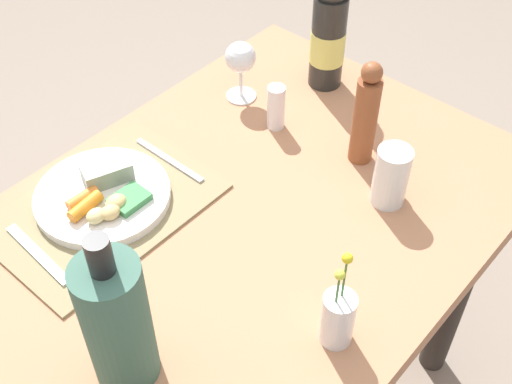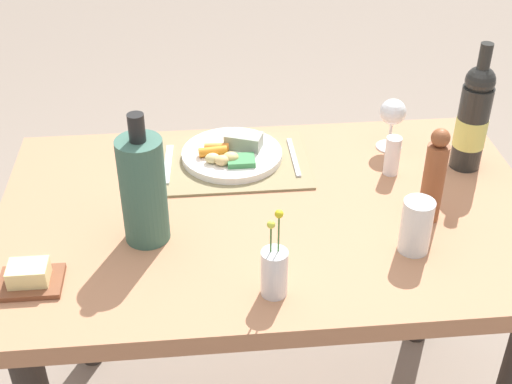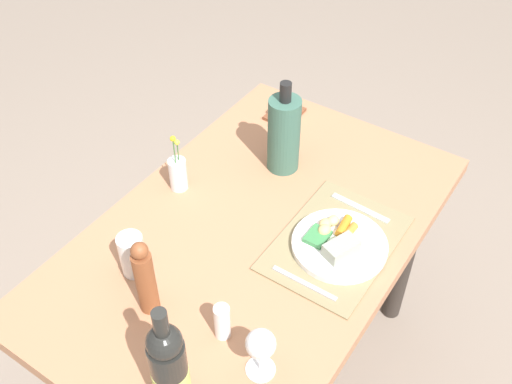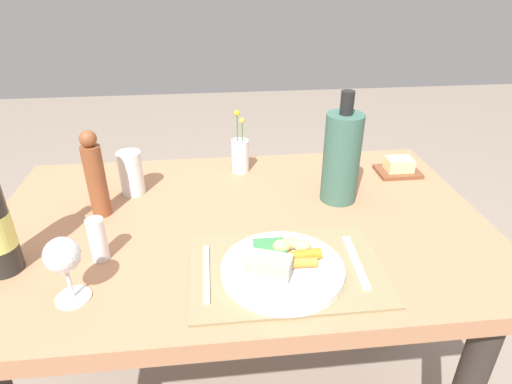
% 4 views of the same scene
% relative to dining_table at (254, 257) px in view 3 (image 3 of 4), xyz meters
% --- Properties ---
extents(ground_plane, '(8.00, 8.00, 0.00)m').
position_rel_dining_table_xyz_m(ground_plane, '(0.00, 0.00, -0.66)').
color(ground_plane, gray).
extents(dining_table, '(1.28, 0.80, 0.78)m').
position_rel_dining_table_xyz_m(dining_table, '(0.00, 0.00, 0.00)').
color(dining_table, '#B17854').
rests_on(dining_table, ground_plane).
extents(placemat, '(0.42, 0.29, 0.01)m').
position_rel_dining_table_xyz_m(placemat, '(0.09, -0.21, 0.12)').
color(placemat, '#887C57').
rests_on(placemat, dining_table).
extents(dinner_plate, '(0.26, 0.26, 0.06)m').
position_rel_dining_table_xyz_m(dinner_plate, '(0.07, -0.23, 0.14)').
color(dinner_plate, white).
rests_on(dinner_plate, placemat).
extents(fork, '(0.01, 0.19, 0.00)m').
position_rel_dining_table_xyz_m(fork, '(-0.09, -0.22, 0.12)').
color(fork, silver).
rests_on(fork, placemat).
extents(knife, '(0.03, 0.19, 0.00)m').
position_rel_dining_table_xyz_m(knife, '(0.24, -0.21, 0.12)').
color(knife, silver).
rests_on(knife, placemat).
extents(flower_vase, '(0.05, 0.05, 0.20)m').
position_rel_dining_table_xyz_m(flower_vase, '(0.02, 0.29, 0.17)').
color(flower_vase, silver).
rests_on(flower_vase, dining_table).
extents(salt_shaker, '(0.04, 0.04, 0.10)m').
position_rel_dining_table_xyz_m(salt_shaker, '(-0.32, -0.13, 0.17)').
color(salt_shaker, white).
rests_on(salt_shaker, dining_table).
extents(wine_glass, '(0.07, 0.07, 0.14)m').
position_rel_dining_table_xyz_m(wine_glass, '(-0.35, -0.26, 0.22)').
color(wine_glass, white).
rests_on(wine_glass, dining_table).
extents(cooler_bottle, '(0.10, 0.10, 0.31)m').
position_rel_dining_table_xyz_m(cooler_bottle, '(0.28, 0.08, 0.24)').
color(cooler_bottle, '#3A6353').
rests_on(cooler_bottle, dining_table).
extents(pepper_mill, '(0.05, 0.05, 0.23)m').
position_rel_dining_table_xyz_m(pepper_mill, '(-0.36, 0.07, 0.23)').
color(pepper_mill, brown).
rests_on(pepper_mill, dining_table).
extents(wine_bottle, '(0.08, 0.08, 0.33)m').
position_rel_dining_table_xyz_m(wine_bottle, '(-0.52, -0.14, 0.25)').
color(wine_bottle, '#242522').
rests_on(wine_bottle, dining_table).
extents(water_tumbler, '(0.07, 0.07, 0.13)m').
position_rel_dining_table_xyz_m(water_tumbler, '(-0.29, 0.18, 0.17)').
color(water_tumbler, silver).
rests_on(water_tumbler, dining_table).
extents(butter_dish, '(0.13, 0.10, 0.05)m').
position_rel_dining_table_xyz_m(butter_dish, '(0.52, 0.22, 0.14)').
color(butter_dish, brown).
rests_on(butter_dish, dining_table).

